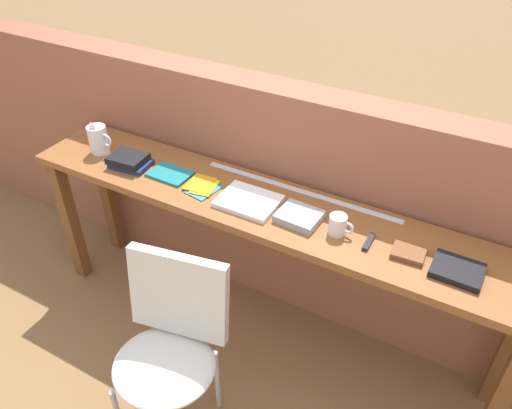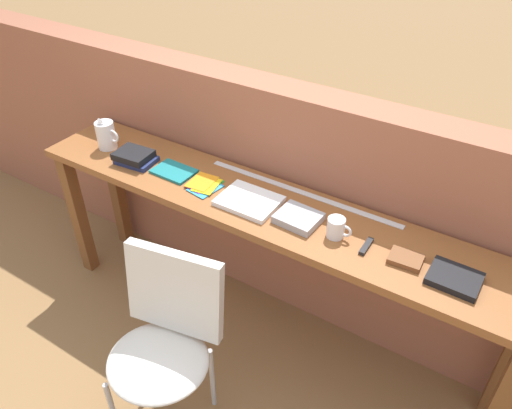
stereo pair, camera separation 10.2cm
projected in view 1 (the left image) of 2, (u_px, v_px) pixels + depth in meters
name	position (u px, v px, depth m)	size (l,w,h in m)	color
ground_plane	(233.00, 366.00, 2.62)	(40.00, 40.00, 0.00)	olive
brick_wall_back	(291.00, 203.00, 2.68)	(6.00, 0.20, 1.31)	#9E5B42
sideboard	(261.00, 226.00, 2.39)	(2.50, 0.44, 0.88)	brown
chair_white_moulded	(170.00, 342.00, 2.11)	(0.52, 0.53, 0.89)	silver
pitcher_white	(98.00, 139.00, 2.63)	(0.14, 0.10, 0.18)	white
book_stack_leftmost	(129.00, 161.00, 2.55)	(0.21, 0.16, 0.06)	navy
magazine_cycling	(170.00, 174.00, 2.49)	(0.21, 0.15, 0.01)	#19757A
pamphlet_pile_colourful	(202.00, 186.00, 2.40)	(0.17, 0.18, 0.01)	green
book_open_centre	(249.00, 201.00, 2.30)	(0.27, 0.22, 0.02)	white
book_grey_hardcover	(299.00, 216.00, 2.20)	(0.19, 0.16, 0.04)	#9E9EA3
mug	(338.00, 225.00, 2.10)	(0.11, 0.08, 0.09)	white
multitool_folded	(369.00, 242.00, 2.07)	(0.02, 0.11, 0.02)	black
leather_journal_brown	(408.00, 253.00, 2.01)	(0.13, 0.10, 0.02)	brown
book_repair_rightmost	(457.00, 270.00, 1.93)	(0.19, 0.16, 0.03)	black
ruler_metal_back_edge	(299.00, 191.00, 2.38)	(1.01, 0.03, 0.00)	silver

